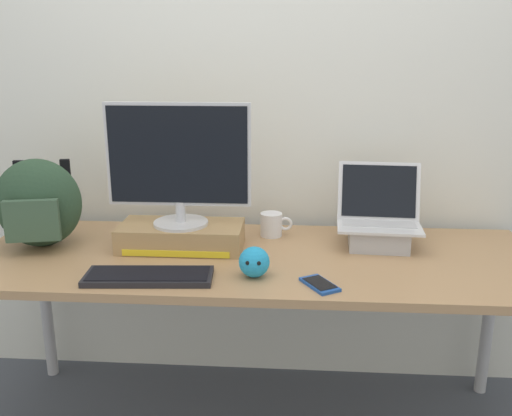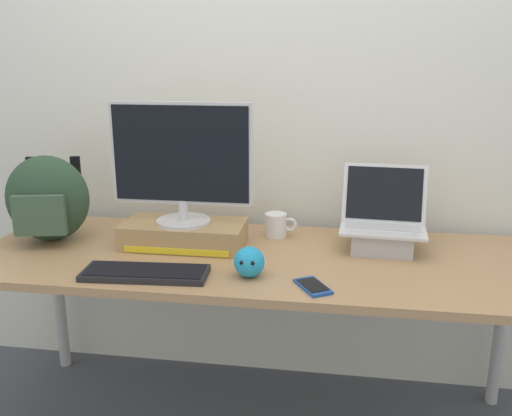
{
  "view_description": "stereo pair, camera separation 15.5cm",
  "coord_description": "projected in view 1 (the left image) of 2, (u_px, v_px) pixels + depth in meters",
  "views": [
    {
      "loc": [
        0.14,
        -1.9,
        1.46
      ],
      "look_at": [
        0.0,
        0.0,
        0.92
      ],
      "focal_mm": 38.71,
      "sensor_mm": 36.0,
      "label": 1
    },
    {
      "loc": [
        0.29,
        -1.88,
        1.46
      ],
      "look_at": [
        0.0,
        0.0,
        0.92
      ],
      "focal_mm": 38.71,
      "sensor_mm": 36.0,
      "label": 2
    }
  ],
  "objects": [
    {
      "name": "plush_toy",
      "position": [
        254.0,
        262.0,
        1.82
      ],
      "size": [
        0.1,
        0.1,
        0.1
      ],
      "color": "#2393CC",
      "rests_on": "desk"
    },
    {
      "name": "open_laptop",
      "position": [
        378.0,
        229.0,
        2.11
      ],
      "size": [
        0.33,
        0.25,
        0.31
      ],
      "rotation": [
        0.0,
        0.0,
        -0.06
      ],
      "color": "#ADADB2",
      "rests_on": "desk"
    },
    {
      "name": "coffee_mug",
      "position": [
        272.0,
        225.0,
        2.23
      ],
      "size": [
        0.13,
        0.09,
        0.09
      ],
      "color": "silver",
      "rests_on": "desk"
    },
    {
      "name": "toner_box_yellow",
      "position": [
        181.0,
        236.0,
        2.09
      ],
      "size": [
        0.46,
        0.23,
        0.09
      ],
      "color": "#A88456",
      "rests_on": "desk"
    },
    {
      "name": "back_wall",
      "position": [
        264.0,
        90.0,
        2.33
      ],
      "size": [
        7.0,
        0.1,
        2.6
      ],
      "primitive_type": "cube",
      "color": "silver",
      "rests_on": "ground"
    },
    {
      "name": "desktop_monitor",
      "position": [
        178.0,
        163.0,
        2.01
      ],
      "size": [
        0.53,
        0.21,
        0.46
      ],
      "rotation": [
        0.0,
        0.0,
        0.01
      ],
      "color": "silver",
      "rests_on": "toner_box_yellow"
    },
    {
      "name": "external_keyboard",
      "position": [
        149.0,
        276.0,
        1.81
      ],
      "size": [
        0.43,
        0.18,
        0.02
      ],
      "rotation": [
        0.0,
        0.0,
        0.07
      ],
      "color": "black",
      "rests_on": "desk"
    },
    {
      "name": "desk",
      "position": [
        256.0,
        271.0,
        2.04
      ],
      "size": [
        2.08,
        0.74,
        0.74
      ],
      "color": "#A87F56",
      "rests_on": "ground"
    },
    {
      "name": "cell_phone",
      "position": [
        320.0,
        284.0,
        1.76
      ],
      "size": [
        0.13,
        0.16,
        0.01
      ],
      "rotation": [
        0.0,
        0.0,
        0.54
      ],
      "color": "#19479E",
      "rests_on": "desk"
    },
    {
      "name": "messenger_backpack",
      "position": [
        38.0,
        204.0,
        2.08
      ],
      "size": [
        0.35,
        0.29,
        0.34
      ],
      "rotation": [
        0.0,
        0.0,
        0.22
      ],
      "color": "#28422D",
      "rests_on": "desk"
    }
  ]
}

